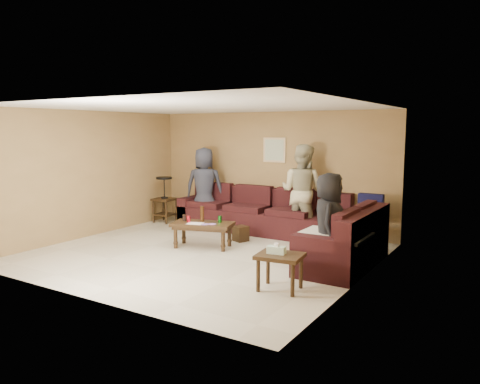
{
  "coord_description": "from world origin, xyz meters",
  "views": [
    {
      "loc": [
        4.67,
        -6.32,
        2.12
      ],
      "look_at": [
        0.25,
        0.85,
        1.0
      ],
      "focal_mm": 35.0,
      "sensor_mm": 36.0,
      "label": 1
    }
  ],
  "objects": [
    {
      "name": "room",
      "position": [
        0.0,
        0.0,
        1.66
      ],
      "size": [
        5.6,
        5.5,
        2.5
      ],
      "color": "beige",
      "rests_on": "ground"
    },
    {
      "name": "sectional_sofa",
      "position": [
        0.81,
        1.52,
        0.33
      ],
      "size": [
        4.65,
        2.9,
        0.97
      ],
      "color": "black",
      "rests_on": "ground"
    },
    {
      "name": "coffee_table",
      "position": [
        -0.27,
        0.4,
        0.39
      ],
      "size": [
        1.2,
        0.84,
        0.74
      ],
      "rotation": [
        0.0,
        0.0,
        0.29
      ],
      "color": "#311F10",
      "rests_on": "ground"
    },
    {
      "name": "end_table_left",
      "position": [
        -2.41,
        1.84,
        0.55
      ],
      "size": [
        0.48,
        0.48,
        1.05
      ],
      "rotation": [
        0.0,
        0.0,
        0.05
      ],
      "color": "#311F10",
      "rests_on": "ground"
    },
    {
      "name": "side_table_right",
      "position": [
        1.96,
        -0.92,
        0.42
      ],
      "size": [
        0.65,
        0.56,
        0.63
      ],
      "rotation": [
        0.0,
        0.0,
        0.13
      ],
      "color": "#311F10",
      "rests_on": "ground"
    },
    {
      "name": "waste_bin",
      "position": [
        0.07,
        1.17,
        0.15
      ],
      "size": [
        0.31,
        0.31,
        0.29
      ],
      "primitive_type": "cube",
      "rotation": [
        0.0,
        0.0,
        -0.37
      ],
      "color": "#311F10",
      "rests_on": "ground"
    },
    {
      "name": "wall_art",
      "position": [
        0.1,
        2.48,
        1.7
      ],
      "size": [
        0.52,
        0.04,
        0.52
      ],
      "color": "tan",
      "rests_on": "ground"
    },
    {
      "name": "person_left",
      "position": [
        -1.37,
        1.99,
        0.87
      ],
      "size": [
        1.0,
        0.85,
        1.74
      ],
      "primitive_type": "imported",
      "rotation": [
        0.0,
        0.0,
        3.56
      ],
      "color": "#282B37",
      "rests_on": "ground"
    },
    {
      "name": "person_middle",
      "position": [
        0.94,
        2.05,
        0.92
      ],
      "size": [
        0.93,
        0.74,
        1.85
      ],
      "primitive_type": "imported",
      "rotation": [
        0.0,
        0.0,
        3.1
      ],
      "color": "tan",
      "rests_on": "ground"
    },
    {
      "name": "person_right",
      "position": [
        2.21,
        0.18,
        0.75
      ],
      "size": [
        0.68,
        0.84,
        1.5
      ],
      "primitive_type": "imported",
      "rotation": [
        0.0,
        0.0,
        1.89
      ],
      "color": "black",
      "rests_on": "ground"
    }
  ]
}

